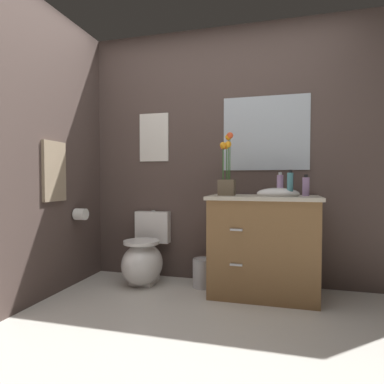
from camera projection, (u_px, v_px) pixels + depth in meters
The scene contains 14 objects.
ground_plane at pixel (170, 353), 1.91m from camera, with size 8.67×8.67×0.00m, color beige.
wall_back at pixel (238, 155), 3.22m from camera, with size 4.05×0.05×2.50m, color #4C3D38.
wall_left at pixel (30, 150), 2.62m from camera, with size 0.05×4.01×2.50m, color #4C3D38.
toilet at pixel (144, 258), 3.19m from camera, with size 0.38×0.59×0.69m.
vanity_cabinet at pixel (263, 244), 2.86m from camera, with size 0.94×0.56×1.05m.
flower_vase at pixel (227, 175), 2.88m from camera, with size 0.14×0.14×0.55m.
soap_bottle at pixel (306, 186), 2.83m from camera, with size 0.06×0.06×0.18m.
lotion_bottle at pixel (280, 185), 2.90m from camera, with size 0.06×0.06×0.21m.
hand_wash_bottle at pixel (290, 184), 2.73m from camera, with size 0.05×0.05×0.22m.
trash_bin at pixel (202, 273), 3.08m from camera, with size 0.18×0.18×0.27m.
wall_poster at pixel (154, 137), 3.41m from camera, with size 0.31×0.01×0.49m, color silver.
wall_mirror at pixel (266, 133), 3.11m from camera, with size 0.80×0.01×0.70m, color #B2BCC6.
hanging_towel at pixel (54, 171), 2.84m from camera, with size 0.03×0.28×0.52m, color gray.
toilet_paper_roll at pixel (81, 214), 3.14m from camera, with size 0.11×0.11×0.11m, color white.
Camera 1 is at (0.61, -1.77, 1.01)m, focal length 30.73 mm.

